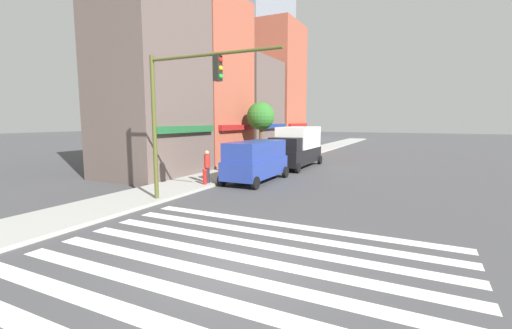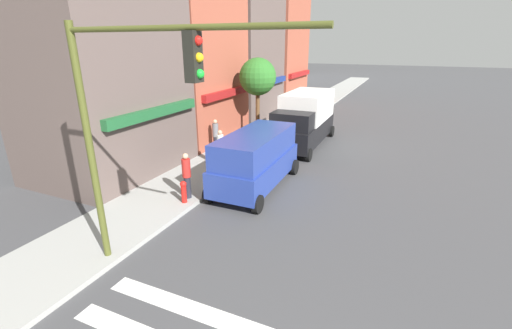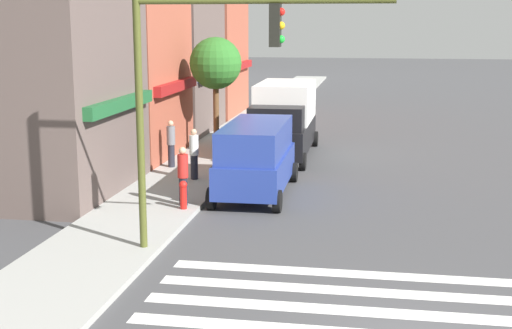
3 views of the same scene
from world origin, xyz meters
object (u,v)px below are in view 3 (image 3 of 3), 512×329
object	(u,v)px
pedestrian_grey_coat	(171,143)
pedestrian_white_shirt	(194,153)
box_truck_black	(284,119)
fire_hydrant	(183,193)
van_blue	(256,156)
traffic_signal	(198,76)
street_tree	(216,64)
pedestrian_red_jacket	(183,175)

from	to	relation	value
pedestrian_grey_coat	pedestrian_white_shirt	bearing A→B (deg)	68.13
box_truck_black	fire_hydrant	bearing A→B (deg)	169.34
pedestrian_white_shirt	fire_hydrant	xyz separation A→B (m)	(-3.97, -0.70, -0.46)
van_blue	fire_hydrant	bearing A→B (deg)	146.98
traffic_signal	fire_hydrant	size ratio (longest dim) A/B	7.36
pedestrian_grey_coat	van_blue	bearing A→B (deg)	82.09
traffic_signal	street_tree	size ratio (longest dim) A/B	1.29
traffic_signal	pedestrian_white_shirt	size ratio (longest dim) A/B	3.50
van_blue	fire_hydrant	distance (m)	3.26
traffic_signal	pedestrian_grey_coat	xyz separation A→B (m)	(9.52, 3.53, -3.25)
box_truck_black	pedestrian_red_jacket	bearing A→B (deg)	168.24
van_blue	pedestrian_red_jacket	size ratio (longest dim) A/B	2.84
pedestrian_white_shirt	box_truck_black	bearing A→B (deg)	-25.78
fire_hydrant	street_tree	bearing A→B (deg)	6.82
van_blue	fire_hydrant	world-z (taller)	van_blue
van_blue	fire_hydrant	size ratio (longest dim) A/B	5.97
traffic_signal	street_tree	distance (m)	13.10
box_truck_black	street_tree	bearing A→B (deg)	97.14
box_truck_black	pedestrian_grey_coat	xyz separation A→B (m)	(-3.70, 3.79, -0.51)
pedestrian_red_jacket	pedestrian_grey_coat	distance (m)	5.83
van_blue	pedestrian_white_shirt	size ratio (longest dim) A/B	2.84
box_truck_black	pedestrian_grey_coat	world-z (taller)	box_truck_black
traffic_signal	fire_hydrant	distance (m)	5.39
pedestrian_grey_coat	street_tree	xyz separation A→B (m)	(3.32, -0.99, 2.76)
traffic_signal	pedestrian_white_shirt	xyz separation A→B (m)	(7.61, 2.14, -3.25)
pedestrian_grey_coat	street_tree	distance (m)	4.43
pedestrian_red_jacket	van_blue	bearing A→B (deg)	-157.92
box_truck_black	fire_hydrant	xyz separation A→B (m)	(-9.58, 1.70, -0.97)
traffic_signal	van_blue	bearing A→B (deg)	-2.37
pedestrian_grey_coat	fire_hydrant	world-z (taller)	pedestrian_grey_coat
pedestrian_grey_coat	pedestrian_white_shirt	distance (m)	2.37
traffic_signal	pedestrian_red_jacket	bearing A→B (deg)	20.98
fire_hydrant	van_blue	bearing A→B (deg)	-32.21
pedestrian_grey_coat	box_truck_black	bearing A→B (deg)	166.40
van_blue	fire_hydrant	xyz separation A→B (m)	(-2.70, 1.70, -0.67)
pedestrian_white_shirt	street_tree	bearing A→B (deg)	1.75
pedestrian_white_shirt	fire_hydrant	distance (m)	4.06
traffic_signal	box_truck_black	size ratio (longest dim) A/B	1.00
van_blue	box_truck_black	size ratio (longest dim) A/B	0.81
fire_hydrant	street_tree	distance (m)	9.81
pedestrian_white_shirt	pedestrian_red_jacket	bearing A→B (deg)	-173.21
traffic_signal	box_truck_black	bearing A→B (deg)	-1.13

